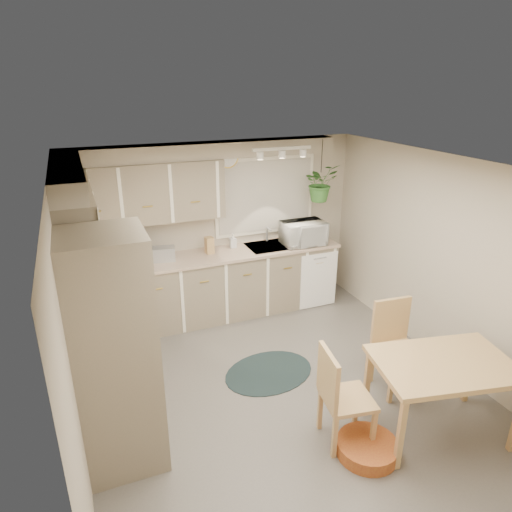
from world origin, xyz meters
name	(u,v)px	position (x,y,z in m)	size (l,w,h in m)	color
floor	(280,386)	(0.00, 0.00, 0.00)	(4.20, 4.20, 0.00)	#615C55
ceiling	(285,167)	(0.00, 0.00, 2.40)	(4.20, 4.20, 0.00)	silver
wall_back	(218,228)	(0.00, 2.10, 1.20)	(4.00, 0.04, 2.40)	#B3A894
wall_front	(430,425)	(0.00, -2.10, 1.20)	(4.00, 0.04, 2.40)	#B3A894
wall_left	(69,325)	(-2.00, 0.00, 1.20)	(0.04, 4.20, 2.40)	#B3A894
wall_right	(439,259)	(2.00, 0.00, 1.20)	(0.04, 4.20, 2.40)	#B3A894
base_cab_left	(107,342)	(-1.70, 0.88, 0.45)	(0.60, 1.85, 0.90)	gray
base_cab_back	(213,287)	(-0.20, 1.80, 0.45)	(3.60, 0.60, 0.90)	gray
counter_left	(102,304)	(-1.69, 0.88, 0.92)	(0.64, 1.89, 0.04)	tan
counter_back	(212,256)	(-0.20, 1.79, 0.92)	(3.64, 0.64, 0.04)	tan
oven_stack	(115,355)	(-1.68, -0.38, 1.05)	(0.65, 0.65, 2.10)	gray
wall_oven_face	(155,347)	(-1.35, -0.38, 1.05)	(0.02, 0.56, 0.58)	white
upper_cab_left	(76,220)	(-1.82, 1.00, 1.83)	(0.35, 2.00, 0.75)	gray
upper_cab_back	(144,193)	(-1.00, 1.93, 1.83)	(2.00, 0.35, 0.75)	gray
soffit_left	(66,173)	(-1.85, 1.00, 2.30)	(0.30, 2.00, 0.20)	#B3A894
soffit_back	(204,150)	(-0.20, 1.95, 2.30)	(3.60, 0.30, 0.20)	#B3A894
cooktop	(108,327)	(-1.68, 0.30, 0.94)	(0.52, 0.58, 0.02)	white
range_hood	(100,284)	(-1.70, 0.30, 1.40)	(0.40, 0.60, 0.14)	white
window_blinds	(265,196)	(0.70, 2.07, 1.60)	(1.40, 0.02, 1.00)	beige
window_frame	(265,196)	(0.70, 2.08, 1.60)	(1.50, 0.02, 1.10)	white
sink	(272,248)	(0.70, 1.80, 0.90)	(0.70, 0.48, 0.10)	#AFB2B7
dishwasher_front	(319,281)	(1.30, 1.49, 0.42)	(0.58, 0.01, 0.83)	white
track_light_bar	(282,148)	(0.70, 1.55, 2.33)	(0.80, 0.04, 0.04)	white
wall_clock	(228,157)	(0.15, 2.07, 2.18)	(0.30, 0.30, 0.03)	#DEB94E
dining_table	(439,397)	(1.08, -1.16, 0.39)	(1.23, 0.82, 0.77)	tan
chair_left	(348,396)	(0.23, -0.93, 0.48)	(0.45, 0.45, 0.96)	tan
chair_back	(399,349)	(1.15, -0.49, 0.49)	(0.46, 0.46, 0.98)	tan
braided_rug	(269,372)	(-0.01, 0.27, 0.01)	(1.06, 0.79, 0.01)	black
pet_bed	(367,448)	(0.32, -1.17, 0.06)	(0.55, 0.55, 0.13)	#AD6422
microwave	(303,231)	(1.13, 1.70, 1.14)	(0.60, 0.33, 0.41)	white
soap_bottle	(233,244)	(0.16, 1.95, 0.99)	(0.09, 0.20, 0.09)	white
hanging_plant	(320,187)	(1.37, 1.70, 1.75)	(0.47, 0.52, 0.40)	#346C2B
coffee_maker	(141,252)	(-1.12, 1.80, 1.11)	(0.19, 0.23, 0.34)	black
toaster	(163,254)	(-0.84, 1.82, 1.03)	(0.30, 0.17, 0.18)	#AFB2B7
knife_block	(209,245)	(-0.21, 1.85, 1.05)	(0.10, 0.10, 0.23)	tan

